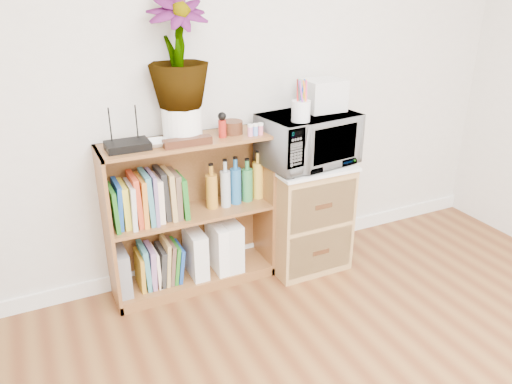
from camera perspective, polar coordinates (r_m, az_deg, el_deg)
skirting_board at (r=3.46m, az=-2.30°, el=-6.99°), size 4.00×0.02×0.10m
bookshelf at (r=3.03m, az=-7.45°, el=-2.68°), size 1.00×0.30×0.95m
wicker_unit at (r=3.31m, az=5.49°, el=-2.67°), size 0.50×0.45×0.70m
microwave at (r=3.10m, az=5.96°, el=6.02°), size 0.61×0.45×0.31m
pen_cup at (r=2.89m, az=5.15°, el=9.22°), size 0.11×0.11×0.12m
small_appliance at (r=3.14m, az=7.68°, el=10.93°), size 0.24×0.20×0.19m
router at (r=2.75m, az=-14.46°, el=5.17°), size 0.23×0.16×0.04m
white_bowl at (r=2.78m, az=-11.37°, el=5.50°), size 0.13×0.13×0.03m
plant_pot at (r=2.84m, az=-8.43°, el=7.78°), size 0.22×0.22×0.19m
potted_plant at (r=2.77m, az=-8.92°, el=15.52°), size 0.33×0.33×0.59m
trinket_box at (r=2.75m, az=-7.83°, el=5.70°), size 0.27×0.07×0.04m
kokeshi_doll at (r=2.87m, az=-3.87°, el=7.23°), size 0.04×0.04×0.10m
wooden_bowl at (r=2.95m, az=-2.75°, el=7.41°), size 0.13×0.13×0.07m
paint_jars at (r=2.90m, az=-0.07°, el=7.02°), size 0.11×0.04×0.06m
file_box at (r=3.07m, az=-15.21°, el=-8.68°), size 0.08×0.22×0.28m
magazine_holder_left at (r=3.15m, az=-6.92°, el=-6.89°), size 0.09×0.24×0.30m
magazine_holder_mid at (r=3.19m, az=-4.22°, el=-6.16°), size 0.10×0.25×0.32m
magazine_holder_right at (r=3.21m, az=-3.06°, el=-5.87°), size 0.10×0.26×0.32m
cookbooks at (r=2.91m, az=-12.22°, el=-0.71°), size 0.43×0.20×0.30m
liquor_bottles at (r=3.07m, az=-1.52°, el=1.34°), size 0.47×0.07×0.30m
lower_books at (r=3.12m, az=-11.07°, el=-8.07°), size 0.28×0.19×0.28m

